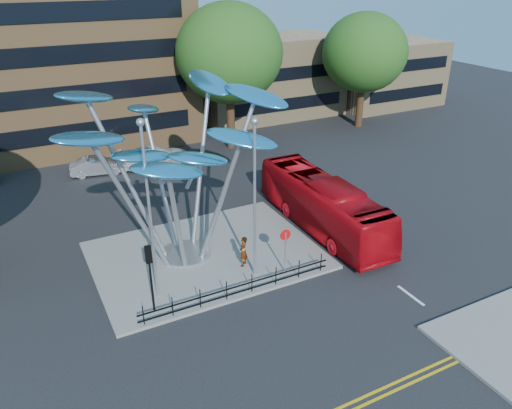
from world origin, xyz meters
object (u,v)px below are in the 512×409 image
leaf_sculpture (175,137)px  red_bus (323,204)px  no_entry_sign_island (285,243)px  tree_right (229,54)px  parked_car_right (156,156)px  tree_far (365,53)px  pedestrian (243,251)px  street_lamp_left (148,198)px  street_lamp_right (255,186)px  traffic_light_island (150,265)px  parked_car_mid (98,166)px

leaf_sculpture → red_bus: (8.67, -0.80, -5.30)m
no_entry_sign_island → tree_right: bearing=72.9°
red_bus → parked_car_right: red_bus is taller
tree_far → pedestrian: (-21.64, -17.98, -6.11)m
tree_right → red_bus: bearing=-95.0°
no_entry_sign_island → pedestrian: 2.37m
leaf_sculpture → red_bus: leaf_sculpture is taller
leaf_sculpture → street_lamp_left: 4.28m
street_lamp_right → street_lamp_left: bearing=174.3°
street_lamp_left → street_lamp_right: 5.03m
leaf_sculpture → street_lamp_right: size_ratio=1.53×
street_lamp_left → pedestrian: street_lamp_left is taller
parked_car_right → red_bus: bearing=-160.4°
traffic_light_island → pedestrian: 5.80m
leaf_sculpture → street_lamp_right: leaf_sculpture is taller
leaf_sculpture → tree_far: bearing=32.5°
parked_car_right → street_lamp_right: bearing=177.3°
red_bus → parked_car_right: bearing=112.6°
traffic_light_island → parked_car_right: (5.79, 18.25, -1.81)m
tree_far → pedestrian: 28.79m
street_lamp_left → street_lamp_right: size_ratio=1.06×
red_bus → pedestrian: 6.54m
street_lamp_right → red_bus: bearing=25.3°
tree_far → no_entry_sign_island: bearing=-135.7°
tree_far → leaf_sculpture: 28.53m
tree_right → parked_car_right: bearing=-170.2°
tree_right → parked_car_mid: 13.87m
tree_right → parked_car_right: tree_right is taller
tree_far → traffic_light_island: size_ratio=3.16×
street_lamp_right → red_bus: size_ratio=0.73×
traffic_light_island → pedestrian: traffic_light_island is taller
traffic_light_island → no_entry_sign_island: traffic_light_island is taller
red_bus → parked_car_mid: size_ratio=2.71×
street_lamp_right → no_entry_sign_island: (1.50, -0.48, -3.28)m
pedestrian → red_bus: bearing=153.1°
street_lamp_right → traffic_light_island: size_ratio=2.42×
pedestrian → parked_car_mid: size_ratio=0.41×
parked_car_mid → street_lamp_right: bearing=-158.2°
traffic_light_island → street_lamp_left: bearing=63.4°
tree_right → pedestrian: bearing=-113.0°
leaf_sculpture → no_entry_sign_island: 7.71m
tree_far → street_lamp_right: size_ratio=1.30×
tree_right → parked_car_mid: tree_right is taller
tree_far → parked_car_right: 22.17m
tree_right → leaf_sculpture: size_ratio=0.95×
street_lamp_left → traffic_light_island: 2.96m
tree_far → parked_car_right: tree_far is taller
traffic_light_island → street_lamp_right: bearing=5.2°
tree_right → tree_far: bearing=0.0°
tree_far → red_bus: 22.97m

